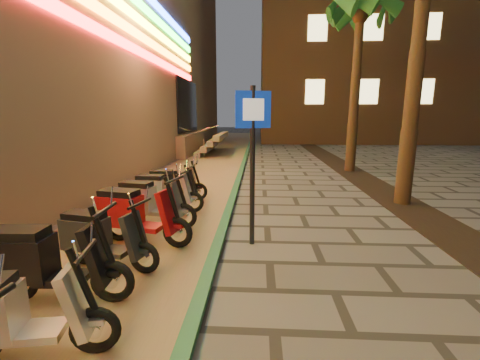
# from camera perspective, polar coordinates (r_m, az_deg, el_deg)

# --- Properties ---
(parking_strip) EXTENTS (3.40, 60.00, 0.01)m
(parking_strip) POSITION_cam_1_polar(r_m,az_deg,el_deg) (11.88, -8.41, 0.26)
(parking_strip) COLOR #8C7251
(parking_strip) RESTS_ON ground
(green_curb) EXTENTS (0.18, 60.00, 0.10)m
(green_curb) POSITION_cam_1_polar(r_m,az_deg,el_deg) (11.64, -0.20, 0.39)
(green_curb) COLOR #24623D
(green_curb) RESTS_ON ground
(planting_strip) EXTENTS (1.20, 40.00, 0.02)m
(planting_strip) POSITION_cam_1_polar(r_m,az_deg,el_deg) (7.79, 32.61, -7.45)
(planting_strip) COLOR black
(planting_strip) RESTS_ON ground
(apartment_block) EXTENTS (18.00, 16.06, 25.00)m
(apartment_block) POSITION_cam_1_polar(r_m,az_deg,el_deg) (36.11, 20.28, 27.27)
(apartment_block) COLOR brown
(apartment_block) RESTS_ON ground
(palm_d) EXTENTS (2.97, 3.02, 7.16)m
(palm_d) POSITION_cam_1_polar(r_m,az_deg,el_deg) (14.40, 20.58, 25.51)
(palm_d) COLOR #472D19
(palm_d) RESTS_ON ground
(pedestrian_sign) EXTENTS (0.60, 0.20, 2.77)m
(pedestrian_sign) POSITION_cam_1_polar(r_m,az_deg,el_deg) (5.50, 2.27, 6.26)
(pedestrian_sign) COLOR black
(pedestrian_sign) RESTS_ON ground
(scooter_5) EXTENTS (1.58, 0.69, 1.11)m
(scooter_5) POSITION_cam_1_polar(r_m,az_deg,el_deg) (3.87, -35.86, -18.81)
(scooter_5) COLOR black
(scooter_5) RESTS_ON ground
(scooter_6) EXTENTS (1.77, 0.62, 1.25)m
(scooter_6) POSITION_cam_1_polar(r_m,az_deg,el_deg) (4.71, -31.68, -12.18)
(scooter_6) COLOR black
(scooter_6) RESTS_ON ground
(scooter_7) EXTENTS (1.58, 0.73, 1.11)m
(scooter_7) POSITION_cam_1_polar(r_m,az_deg,el_deg) (5.36, -23.72, -9.29)
(scooter_7) COLOR black
(scooter_7) RESTS_ON ground
(scooter_8) EXTENTS (1.81, 0.82, 1.27)m
(scooter_8) POSITION_cam_1_polar(r_m,az_deg,el_deg) (6.10, -18.41, -5.70)
(scooter_8) COLOR black
(scooter_8) RESTS_ON ground
(scooter_9) EXTENTS (1.71, 0.75, 1.20)m
(scooter_9) POSITION_cam_1_polar(r_m,az_deg,el_deg) (6.99, -15.99, -3.65)
(scooter_9) COLOR black
(scooter_9) RESTS_ON ground
(scooter_10) EXTENTS (1.65, 0.58, 1.16)m
(scooter_10) POSITION_cam_1_polar(r_m,az_deg,el_deg) (7.90, -13.87, -1.93)
(scooter_10) COLOR black
(scooter_10) RESTS_ON ground
(scooter_11) EXTENTS (1.56, 0.61, 1.10)m
(scooter_11) POSITION_cam_1_polar(r_m,az_deg,el_deg) (8.85, -12.19, -0.63)
(scooter_11) COLOR black
(scooter_11) RESTS_ON ground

